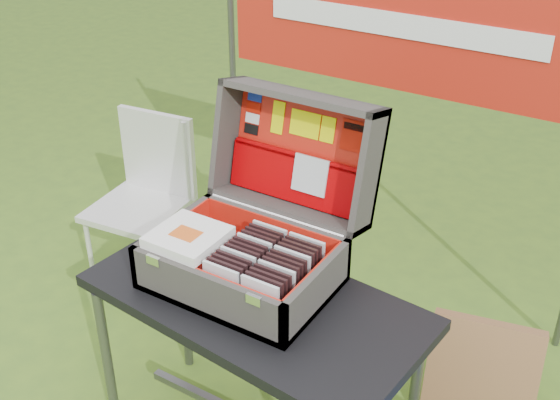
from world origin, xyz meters
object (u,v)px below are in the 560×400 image
Objects in this scene: suitcase at (251,205)px; cardboard_box at (481,375)px; chair at (136,211)px; table at (257,377)px.

suitcase is 1.14m from cardboard_box.
chair is at bearing 155.37° from suitcase.
chair is at bearing 158.05° from table.
cardboard_box is at bearing 33.40° from suitcase.
suitcase is at bearing -158.22° from cardboard_box.
suitcase is (-0.08, 0.10, 0.62)m from table.
chair reaches higher than table.
table is 1.15m from chair.
table is at bearing -52.28° from suitcase.
suitcase is 1.37× the size of cardboard_box.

